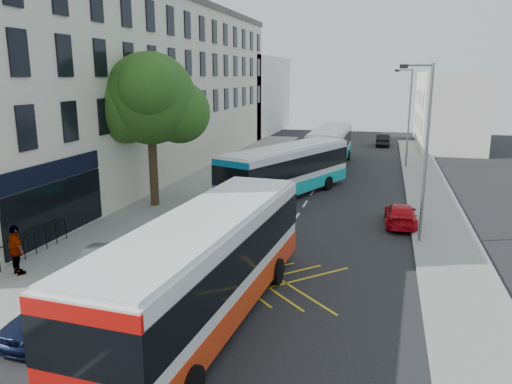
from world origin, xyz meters
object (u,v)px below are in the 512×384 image
Objects in this scene: lamp_far at (408,113)px; bus_far at (330,146)px; bus_mid at (287,170)px; distant_car_grey at (321,143)px; parked_car_silver at (100,266)px; parked_car_blue at (57,308)px; red_hatchback at (401,214)px; distant_car_dark at (383,140)px; bus_near at (206,266)px; pedestrian_far at (16,250)px; motorbike at (93,370)px; street_tree at (150,100)px; lamp_near at (424,145)px.

lamp_far is 0.69× the size of bus_far.
bus_mid is 20.93m from distant_car_grey.
parked_car_silver is at bearing -88.60° from distant_car_grey.
distant_car_grey is at bearing 84.91° from parked_car_blue.
distant_car_dark reaches higher than red_hatchback.
bus_near is 13.82m from red_hatchback.
pedestrian_far is (-3.98, 3.08, 0.42)m from parked_car_blue.
distant_car_dark is (6.05, 47.78, -0.32)m from motorbike.
street_tree is 1.70× the size of distant_car_grey.
street_tree is at bearing 168.60° from lamp_near.
lamp_far is 2.08× the size of parked_car_silver.
street_tree reaches higher than bus_far.
red_hatchback is (7.25, 17.08, -0.43)m from motorbike.
parked_car_silver is at bearing -145.90° from pedestrian_far.
distant_car_grey is 1.27× the size of distant_car_dark.
bus_mid is 4.93× the size of motorbike.
parked_car_silver is 15.29m from red_hatchback.
distant_car_dark is at bearing 71.42° from parked_car_silver.
distant_car_grey is at bearing 133.49° from lamp_far.
street_tree reaches higher than lamp_far.
distant_car_dark is 43.71m from pedestrian_far.
pedestrian_far reaches higher than distant_car_grey.
lamp_far reaches higher than bus_far.
lamp_far is 0.69× the size of bus_mid.
parked_car_blue reaches higher than red_hatchback.
lamp_near is 2.05× the size of red_hatchback.
distant_car_grey is at bearing -74.43° from pedestrian_far.
bus_near reaches higher than bus_mid.
bus_near is at bearing 84.91° from distant_car_dark.
bus_near reaches higher than bus_far.
distant_car_dark is at bearing 73.03° from bus_far.
parked_car_blue is (-11.10, -11.16, -3.91)m from lamp_near.
motorbike is 0.58× the size of distant_car_dark.
bus_near reaches higher than parked_car_blue.
bus_far is 9.21m from distant_car_grey.
street_tree is 4.49× the size of pedestrian_far.
lamp_far is 4.08× the size of pedestrian_far.
red_hatchback is (11.10, 10.51, -0.07)m from parked_car_silver.
lamp_near is 0.69× the size of bus_mid.
bus_far is (-6.24, -0.31, -2.90)m from lamp_far.
bus_mid is (-0.79, 17.12, -0.11)m from bus_near.
lamp_near is 5.02m from red_hatchback.
pedestrian_far is at bearing -91.94° from street_tree.
red_hatchback is at bearing 103.55° from lamp_near.
bus_mid reaches higher than pedestrian_far.
parked_car_silver is at bearing 78.07° from distant_car_dark.
bus_mid is at bearing 96.26° from bus_near.
bus_near is 3.17× the size of red_hatchback.
motorbike is 1.20× the size of pedestrian_far.
lamp_far is (0.00, 20.00, 0.00)m from lamp_near.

